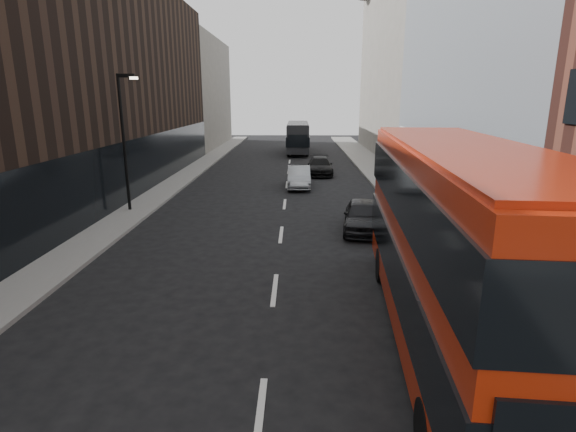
# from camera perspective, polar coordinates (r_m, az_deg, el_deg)

# --- Properties ---
(sidewalk_right) EXTENTS (3.00, 80.00, 0.15)m
(sidewalk_right) POSITION_cam_1_polar(r_m,az_deg,el_deg) (31.63, 13.56, 3.62)
(sidewalk_right) COLOR slate
(sidewalk_right) RESTS_ON ground
(sidewalk_left) EXTENTS (2.00, 80.00, 0.15)m
(sidewalk_left) POSITION_cam_1_polar(r_m,az_deg,el_deg) (32.09, -14.65, 3.70)
(sidewalk_left) COLOR slate
(sidewalk_left) RESTS_ON ground
(building_modern_block) EXTENTS (5.03, 22.00, 20.00)m
(building_modern_block) POSITION_cam_1_polar(r_m,az_deg,el_deg) (28.72, 24.97, 21.35)
(building_modern_block) COLOR gray
(building_modern_block) RESTS_ON ground
(building_victorian) EXTENTS (6.50, 24.00, 21.00)m
(building_victorian) POSITION_cam_1_polar(r_m,az_deg,el_deg) (50.60, 14.05, 18.53)
(building_victorian) COLOR slate
(building_victorian) RESTS_ON ground
(building_left_mid) EXTENTS (5.00, 24.00, 14.00)m
(building_left_mid) POSITION_cam_1_polar(r_m,az_deg,el_deg) (37.38, -18.63, 15.61)
(building_left_mid) COLOR black
(building_left_mid) RESTS_ON ground
(building_left_far) EXTENTS (5.00, 20.00, 13.00)m
(building_left_far) POSITION_cam_1_polar(r_m,az_deg,el_deg) (58.61, -11.28, 15.01)
(building_left_far) COLOR slate
(building_left_far) RESTS_ON ground
(street_lamp) EXTENTS (1.06, 0.22, 7.00)m
(street_lamp) POSITION_cam_1_polar(r_m,az_deg,el_deg) (25.03, -20.04, 9.80)
(street_lamp) COLOR black
(street_lamp) RESTS_ON sidewalk_left
(red_bus) EXTENTS (3.88, 12.50, 4.97)m
(red_bus) POSITION_cam_1_polar(r_m,az_deg,el_deg) (11.30, 20.69, -2.68)
(red_bus) COLOR #A4200A
(red_bus) RESTS_ON ground
(grey_bus) EXTENTS (2.46, 10.27, 3.31)m
(grey_bus) POSITION_cam_1_polar(r_m,az_deg,el_deg) (50.92, 1.26, 10.03)
(grey_bus) COLOR black
(grey_bus) RESTS_ON ground
(car_a) EXTENTS (2.25, 4.42, 1.44)m
(car_a) POSITION_cam_1_polar(r_m,az_deg,el_deg) (20.95, 9.45, 0.06)
(car_a) COLOR black
(car_a) RESTS_ON ground
(car_b) EXTENTS (1.56, 4.37, 1.44)m
(car_b) POSITION_cam_1_polar(r_m,az_deg,el_deg) (30.89, 1.39, 4.98)
(car_b) COLOR #93979B
(car_b) RESTS_ON ground
(car_c) EXTENTS (1.93, 4.71, 1.37)m
(car_c) POSITION_cam_1_polar(r_m,az_deg,el_deg) (36.28, 4.08, 6.35)
(car_c) COLOR black
(car_c) RESTS_ON ground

